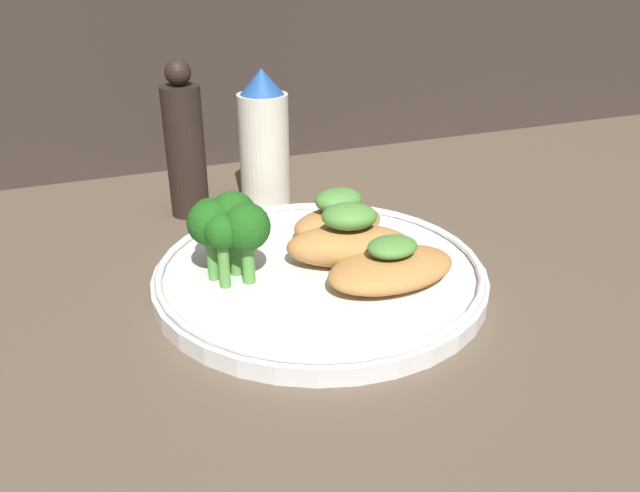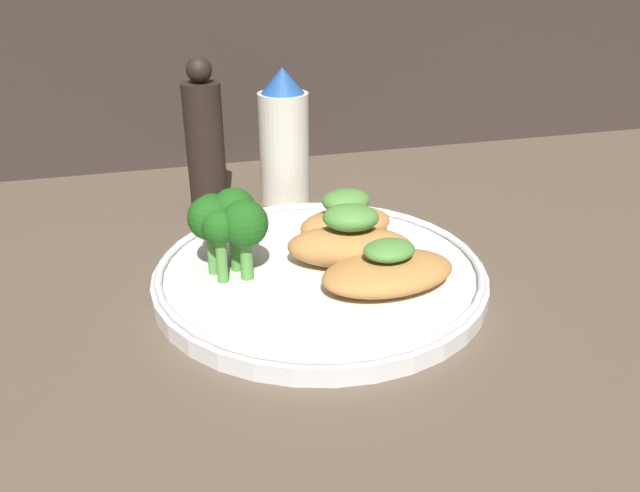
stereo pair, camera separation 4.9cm
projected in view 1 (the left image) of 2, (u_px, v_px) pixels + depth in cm
name	position (u px, v px, depth cm)	size (l,w,h in cm)	color
ground_plane	(320.00, 289.00, 50.46)	(180.00, 180.00, 1.00)	brown
plate	(320.00, 273.00, 49.81)	(26.37, 26.37, 2.00)	white
grilled_meat_front	(391.00, 267.00, 46.94)	(10.80, 6.98, 3.75)	#BC7F42
grilled_meat_middle	(349.00, 241.00, 49.59)	(10.92, 7.32, 5.12)	#BC7F42
grilled_meat_back	(338.00, 219.00, 54.32)	(8.92, 6.23, 4.45)	#BC7F42
broccoli_bunch	(228.00, 225.00, 46.70)	(5.89, 6.83, 6.80)	#569942
sauce_bottle	(264.00, 141.00, 63.37)	(5.12, 5.12, 13.94)	silver
pepper_grinder	(185.00, 147.00, 60.56)	(3.79, 3.79, 15.29)	black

